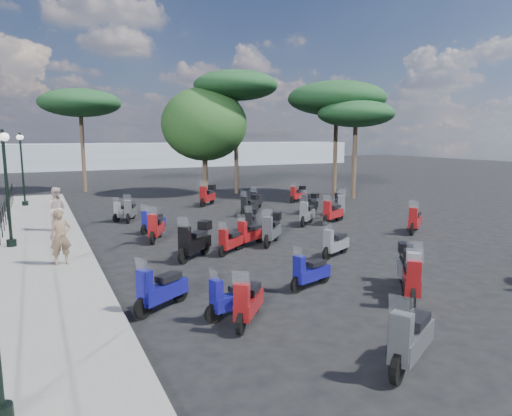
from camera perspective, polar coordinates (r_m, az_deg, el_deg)
name	(u,v)px	position (r m, az deg, el deg)	size (l,w,h in m)	color
ground	(243,248)	(16.37, -1.59, -4.97)	(120.00, 120.00, 0.00)	black
sidewalk	(42,246)	(17.91, -25.23, -4.37)	(3.00, 30.00, 0.15)	slate
lamp_post_1	(6,181)	(17.72, -28.75, 3.01)	(0.45, 1.17, 4.02)	black
lamp_post_2	(22,164)	(28.04, -27.20, 4.87)	(0.35, 1.17, 3.97)	black
woman	(61,237)	(14.73, -23.23, -3.35)	(0.61, 0.40, 1.67)	brown
pedestrian_far	(56,209)	(20.16, -23.75, -0.08)	(0.86, 0.67, 1.76)	#C5ABA7
scooter_0	(248,303)	(9.83, -0.98, -11.82)	(1.15, 1.33, 1.32)	black
scooter_1	(161,290)	(10.76, -11.82, -10.05)	(1.50, 1.05, 1.37)	black
scooter_2	(195,242)	(14.94, -7.65, -4.20)	(1.53, 1.36, 1.49)	black
scooter_3	(156,228)	(17.69, -12.40, -2.48)	(0.96, 1.65, 1.42)	black
scooter_4	(124,212)	(22.31, -16.20, -0.48)	(1.23, 0.99, 1.18)	black
scooter_5	(410,340)	(8.50, 18.73, -15.36)	(1.69, 1.05, 1.48)	black
scooter_6	(233,299)	(10.19, -2.92, -11.31)	(1.49, 0.58, 1.20)	black
scooter_7	(272,230)	(16.77, 1.99, -2.75)	(1.34, 1.42, 1.42)	black
scooter_8	(230,242)	(15.47, -3.26, -4.25)	(1.24, 0.97, 1.18)	black
scooter_9	(153,222)	(19.26, -12.77, -1.75)	(1.27, 1.05, 1.24)	black
scooter_10	(130,211)	(22.06, -15.43, -0.41)	(0.83, 1.59, 1.33)	black
scooter_11	(411,278)	(11.82, 18.86, -8.27)	(1.32, 1.47, 1.44)	black
scooter_12	(310,273)	(12.10, 6.77, -8.04)	(1.48, 0.66, 1.21)	black
scooter_13	(250,234)	(16.46, -0.74, -3.33)	(1.43, 0.89, 1.25)	black
scooter_14	(251,222)	(18.79, -0.65, -1.73)	(1.00, 1.30, 1.20)	black
scooter_15	(250,206)	(22.87, -0.82, 0.30)	(1.40, 1.09, 1.29)	black
scooter_16	(208,196)	(26.21, -6.07, 1.53)	(1.42, 1.49, 1.49)	black
scooter_17	(409,269)	(12.57, 18.54, -7.24)	(1.18, 1.56, 1.43)	black
scooter_19	(335,244)	(15.24, 9.86, -4.46)	(1.47, 0.84, 1.26)	black
scooter_20	(332,213)	(21.01, 9.51, -0.61)	(1.59, 0.99, 1.39)	black
scooter_21	(310,204)	(23.69, 6.73, 0.52)	(1.45, 0.94, 1.27)	black
scooter_22	(256,201)	(24.80, 0.05, 0.88)	(1.17, 1.24, 1.28)	black
scooter_25	(415,221)	(19.88, 19.25, -1.53)	(1.49, 1.15, 1.41)	black
scooter_26	(307,214)	(20.51, 6.39, -0.77)	(1.38, 1.27, 1.41)	black
scooter_27	(340,206)	(22.74, 10.41, 0.27)	(1.10, 1.68, 1.47)	black
scooter_28	(298,194)	(27.53, 5.24, 1.71)	(1.42, 0.91, 1.24)	black
broadleaf_tree	(204,124)	(31.25, -6.47, 10.35)	(5.76, 5.76, 7.16)	#38281E
pine_0	(236,86)	(31.62, -2.54, 15.00)	(5.68, 5.68, 8.28)	#38281E
pine_1	(337,99)	(31.22, 10.05, 13.31)	(6.47, 6.47, 7.51)	#38281E
pine_2	(80,103)	(34.61, -21.12, 12.13)	(5.57, 5.57, 7.19)	#38281E
pine_3	(356,114)	(29.56, 12.38, 11.39)	(4.79, 4.79, 6.15)	#38281E
distant_hills	(93,156)	(59.89, -19.74, 6.15)	(70.00, 8.00, 3.00)	gray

